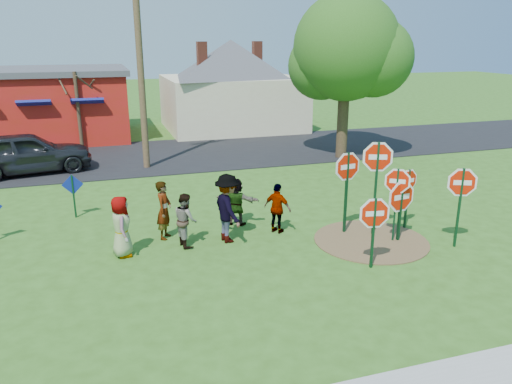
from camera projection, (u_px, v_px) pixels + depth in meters
ground at (207, 247)px, 13.72m from camera, size 120.00×120.00×0.00m
road at (157, 156)px, 24.18m from camera, size 120.00×7.50×0.04m
dirt_patch at (371, 240)px, 14.10m from camera, size 3.20×3.20×0.03m
red_building at (42, 104)px, 27.93m from camera, size 9.40×7.69×3.90m
cream_house at (231, 81)px, 30.83m from camera, size 9.40×9.40×6.50m
stop_sign_a at (374, 218)px, 12.10m from camera, size 1.03×0.20×1.96m
stop_sign_b at (377, 165)px, 13.96m from camera, size 1.10×0.41×2.91m
stop_sign_c at (397, 188)px, 13.66m from camera, size 0.79×0.55×2.24m
stop_sign_d at (408, 185)px, 14.64m from camera, size 0.90×0.25×1.96m
stop_sign_e at (401, 200)px, 13.77m from camera, size 1.19×0.21×1.91m
stop_sign_f at (462, 188)px, 13.25m from camera, size 0.98×0.44×2.36m
stop_sign_g at (347, 174)px, 14.20m from camera, size 1.11×0.18×2.57m
blue_diamond_d at (73, 191)px, 15.72m from camera, size 0.66×0.06×1.42m
person_a at (121, 226)px, 12.93m from camera, size 0.53×0.81×1.64m
person_b at (164, 210)px, 14.09m from camera, size 0.63×0.73×1.69m
person_c at (186, 220)px, 13.61m from camera, size 0.68×0.81×1.50m
person_d at (228, 208)px, 13.83m from camera, size 0.91×1.36×1.95m
person_e at (277, 208)px, 14.52m from camera, size 0.84×0.90×1.49m
person_f at (236, 202)px, 15.14m from camera, size 1.38×1.10×1.47m
suv at (27, 153)px, 20.80m from camera, size 5.42×2.98×1.75m
utility_pole at (140, 56)px, 20.63m from camera, size 2.19×0.63×9.09m
leafy_tree at (349, 53)px, 22.54m from camera, size 5.29×4.82×7.51m
bare_tree_east at (77, 100)px, 24.98m from camera, size 1.80×1.80×3.91m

